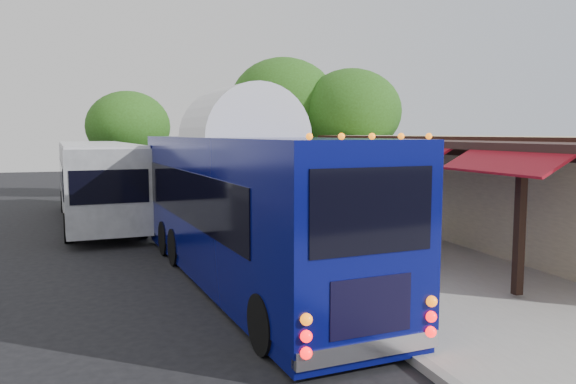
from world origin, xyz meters
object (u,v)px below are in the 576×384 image
object	(u,v)px
city_bus	(96,179)
ped_c	(281,189)
ped_a	(413,234)
ped_b	(292,218)
coach_bus	(243,199)
sign_board	(430,223)
ped_d	(347,210)

from	to	relation	value
city_bus	ped_c	distance (m)	8.46
ped_a	ped_c	size ratio (longest dim) A/B	1.00
city_bus	ped_b	distance (m)	9.62
coach_bus	ped_c	world-z (taller)	coach_bus
ped_a	ped_c	distance (m)	12.65
city_bus	ped_b	xyz separation A→B (m)	(6.15, -7.34, -0.87)
sign_board	city_bus	bearing A→B (deg)	157.94
ped_d	ped_b	bearing A→B (deg)	10.97
ped_a	sign_board	bearing A→B (deg)	51.26
coach_bus	sign_board	distance (m)	6.76
sign_board	ped_d	bearing A→B (deg)	139.09
coach_bus	ped_d	world-z (taller)	coach_bus
city_bus	ped_c	xyz separation A→B (m)	(8.35, 1.11, -0.79)
coach_bus	ped_d	distance (m)	6.82
ped_d	sign_board	xyz separation A→B (m)	(1.56, -2.89, -0.11)
coach_bus	ped_b	bearing A→B (deg)	50.52
ped_b	sign_board	size ratio (longest dim) A/B	1.43
coach_bus	city_bus	xyz separation A→B (m)	(-3.65, 11.08, -0.25)
city_bus	sign_board	distance (m)	13.72
ped_a	city_bus	bearing A→B (deg)	126.74
city_bus	ped_a	bearing A→B (deg)	-59.67
city_bus	ped_a	size ratio (longest dim) A/B	7.01
ped_d	sign_board	distance (m)	3.29
coach_bus	ped_a	xyz separation A→B (m)	(4.51, -0.46, -1.04)
coach_bus	ped_b	xyz separation A→B (m)	(2.50, 3.73, -1.13)
ped_b	sign_board	world-z (taller)	ped_b
coach_bus	sign_board	size ratio (longest dim) A/B	10.97
ped_b	ped_c	world-z (taller)	ped_c
city_bus	ped_a	xyz separation A→B (m)	(8.16, -11.54, -0.79)
ped_d	sign_board	world-z (taller)	ped_d
ped_b	ped_d	xyz separation A→B (m)	(2.35, 0.94, 0.06)
ped_c	sign_board	world-z (taller)	ped_c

